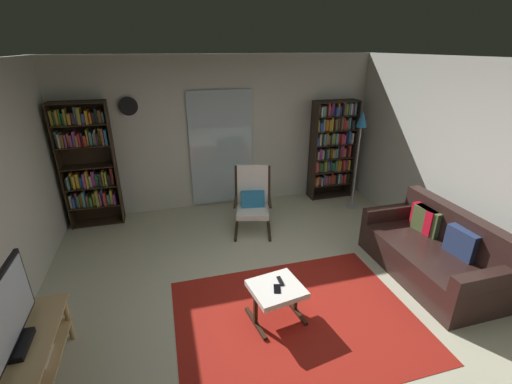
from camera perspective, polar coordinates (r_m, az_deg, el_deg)
ground_plane at (r=4.15m, az=3.16°, el=-17.92°), size 7.02×7.02×0.00m
wall_back at (r=6.11m, az=-5.33°, el=9.55°), size 5.60×0.06×2.60m
wall_right at (r=4.98m, az=34.51°, el=2.33°), size 0.06×6.00×2.60m
glass_door_panel at (r=6.10m, az=-5.72°, el=7.08°), size 1.10×0.01×2.00m
area_rug at (r=3.99m, az=6.63°, el=-20.04°), size 2.54×1.95×0.01m
tv_stand at (r=3.66m, az=-34.08°, el=-22.33°), size 0.52×1.24×0.52m
television at (r=3.35m, az=-36.01°, el=-16.59°), size 0.20×0.97×0.63m
bookshelf_near_tv at (r=5.98m, az=-25.97°, el=4.38°), size 0.79×0.30×1.97m
bookshelf_near_sofa at (r=6.61m, az=12.43°, el=7.30°), size 0.82×0.30×1.83m
leather_sofa at (r=4.95m, az=27.20°, el=-8.89°), size 0.88×1.75×0.86m
lounge_armchair at (r=5.35m, az=-0.56°, el=-1.02°), size 0.71×0.77×1.02m
ottoman at (r=3.76m, az=3.38°, el=-16.18°), size 0.59×0.56×0.42m
tv_remote at (r=3.77m, az=3.97°, el=-14.44°), size 0.04×0.14×0.02m
cell_phone at (r=3.68m, az=3.50°, el=-15.66°), size 0.11×0.15×0.01m
floor_lamp_by_shelf at (r=6.11m, az=16.89°, el=9.65°), size 0.22×0.22×1.74m
wall_clock at (r=5.86m, az=-20.35°, el=13.15°), size 0.29×0.03×0.29m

